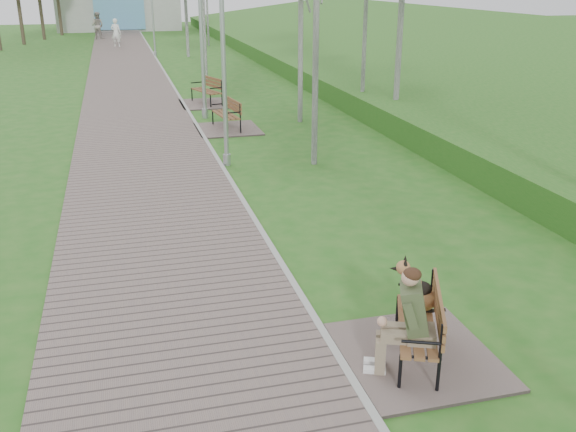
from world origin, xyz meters
name	(u,v)px	position (x,y,z in m)	size (l,w,h in m)	color
ground	(299,295)	(0.00, 0.00, 0.00)	(120.00, 120.00, 0.00)	#23601A
walkway	(128,80)	(-1.75, 21.50, 0.02)	(3.50, 67.00, 0.04)	#6D5D58
kerb	(168,78)	(0.00, 21.50, 0.03)	(0.10, 67.00, 0.05)	#999993
embankment	(428,73)	(12.00, 20.00, 0.00)	(14.00, 70.00, 1.60)	#47732B
building_north	(118,5)	(-1.50, 50.97, 1.99)	(10.00, 5.20, 4.00)	#9E9E99
bench_main	(415,329)	(0.85, -1.94, 0.43)	(1.75, 1.95, 1.53)	#6D5D58
bench_second	(226,123)	(0.79, 10.72, 0.21)	(1.82, 2.02, 1.12)	#6D5D58
bench_third	(207,98)	(0.81, 14.92, 0.22)	(1.91, 2.13, 1.17)	#6D5D58
lamp_post_near	(224,72)	(0.15, 6.94, 2.22)	(0.18, 0.18, 4.75)	#A3A6AB
lamp_post_second	(202,39)	(0.41, 12.58, 2.46)	(0.20, 0.20, 5.26)	#A3A6AB
lamp_post_third	(153,17)	(0.06, 30.40, 2.13)	(0.18, 0.18, 4.56)	#A3A6AB
pedestrian_near	(116,33)	(-1.99, 36.15, 0.89)	(0.65, 0.43, 1.79)	white
pedestrian_far	(97,26)	(-3.20, 42.21, 0.95)	(0.92, 0.72, 1.90)	gray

